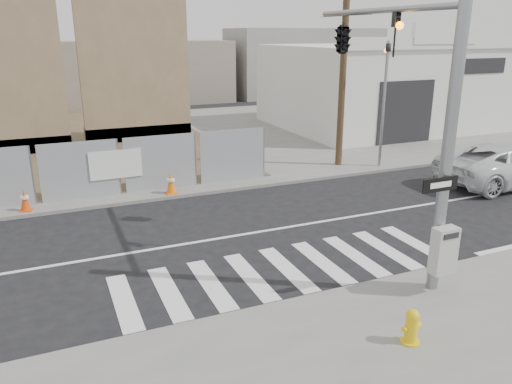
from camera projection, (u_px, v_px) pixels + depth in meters
name	position (u px, v px, depth m)	size (l,w,h in m)	color
ground	(249.00, 234.00, 14.61)	(100.00, 100.00, 0.00)	black
sidewalk_far	(150.00, 141.00, 26.84)	(50.00, 20.00, 0.12)	slate
signal_pole	(373.00, 68.00, 12.30)	(0.96, 5.87, 7.00)	gray
far_signal_pole	(385.00, 87.00, 20.58)	(0.16, 0.20, 5.60)	gray
concrete_wall_right	(136.00, 78.00, 25.72)	(5.50, 1.30, 8.00)	brown
auto_shop	(379.00, 86.00, 30.44)	(12.00, 10.20, 5.95)	silver
utility_pole_right	(344.00, 43.00, 20.28)	(1.60, 0.28, 10.00)	#503C25
fire_hydrant	(412.00, 326.00, 9.19)	(0.46, 0.46, 0.68)	yellow
suv	(508.00, 164.00, 19.20)	(2.63, 5.69, 1.58)	silver
traffic_cone_c	(25.00, 201.00, 16.05)	(0.41, 0.41, 0.70)	#DA410B
traffic_cone_d	(171.00, 183.00, 17.79)	(0.44, 0.44, 0.77)	orange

